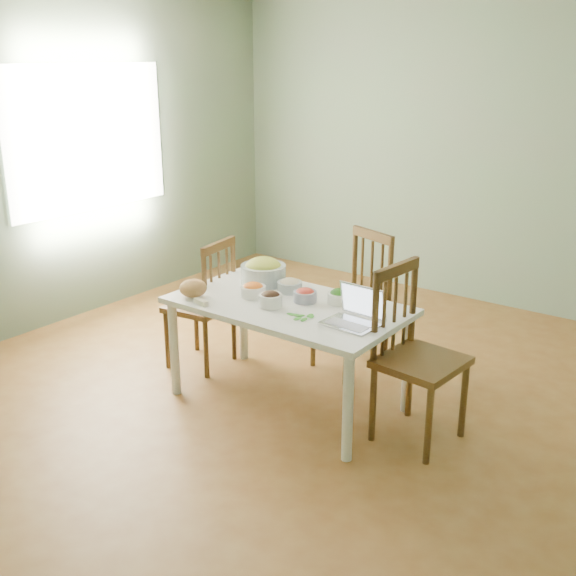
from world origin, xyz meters
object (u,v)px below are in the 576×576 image
Objects in this scene: chair_right at (421,358)px; bread_boule at (193,288)px; dining_table at (288,353)px; chair_far at (350,304)px; laptop at (350,308)px; bowl_squash at (263,271)px; chair_left at (199,303)px.

chair_right is 1.51m from bread_boule.
chair_far reaches higher than dining_table.
chair_right reaches higher than chair_far.
laptop is at bearing -39.68° from chair_far.
chair_right is 3.40× the size of bowl_squash.
bowl_squash is (-0.42, -0.45, 0.28)m from chair_far.
chair_right is 3.39× the size of laptop.
chair_right is at bearing 81.38° from chair_left.
chair_far is 3.27× the size of bowl_squash.
bread_boule is (-1.44, -0.36, 0.23)m from chair_right.
bowl_squash reaches higher than bread_boule.
chair_right is (0.88, 0.09, 0.18)m from dining_table.
bowl_squash is (-1.25, 0.12, 0.26)m from chair_right.
chair_left is 1.43m from laptop.
chair_right is at bearing 14.00° from bread_boule.
dining_table is 0.69m from laptop.
chair_left is (-0.92, -0.56, -0.03)m from chair_far.
bread_boule is 0.52m from bowl_squash.
dining_table is 4.80× the size of bowl_squash.
chair_right is (0.83, -0.57, 0.02)m from chair_far.
chair_far is 0.67m from bowl_squash.
dining_table is 1.55× the size of chair_left.
chair_far is 3.27× the size of laptop.
chair_left is at bearing 95.16° from chair_right.
dining_table is 0.61m from bowl_squash.
chair_left is at bearing -167.04° from bowl_squash.
bread_boule is at bearing 109.24° from chair_right.
dining_table is 1.47× the size of chair_far.
dining_table is 8.30× the size of bread_boule.
bowl_squash reaches higher than dining_table.
chair_far is 5.66× the size of bread_boule.
chair_right is (1.75, -0.00, 0.05)m from chair_left.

